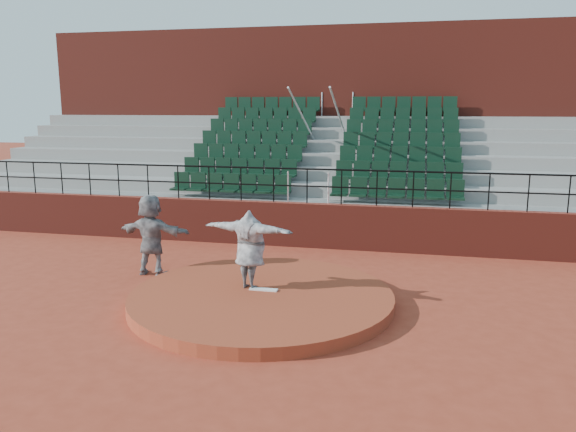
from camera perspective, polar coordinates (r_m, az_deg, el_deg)
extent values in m
plane|color=maroon|center=(11.93, -2.68, -8.89)|extent=(90.00, 90.00, 0.00)
cylinder|color=#933820|center=(11.89, -2.69, -8.32)|extent=(5.50, 5.50, 0.25)
cube|color=white|center=(11.98, -2.50, -7.46)|extent=(0.60, 0.15, 0.03)
cube|color=maroon|center=(16.45, 1.92, -0.93)|extent=(24.00, 0.30, 1.30)
cylinder|color=black|center=(16.18, 1.96, 4.80)|extent=(24.00, 0.05, 0.05)
cylinder|color=black|center=(16.24, 1.95, 3.04)|extent=(24.00, 0.04, 0.04)
cylinder|color=black|center=(20.59, -26.60, 3.59)|extent=(0.04, 0.04, 1.00)
cylinder|color=black|center=(19.98, -24.37, 3.57)|extent=(0.04, 0.04, 1.00)
cylinder|color=black|center=(19.39, -22.00, 3.56)|extent=(0.04, 0.04, 1.00)
cylinder|color=black|center=(18.84, -19.49, 3.53)|extent=(0.04, 0.04, 1.00)
cylinder|color=black|center=(18.33, -16.84, 3.50)|extent=(0.04, 0.04, 1.00)
cylinder|color=black|center=(17.86, -14.04, 3.45)|extent=(0.04, 0.04, 1.00)
cylinder|color=black|center=(17.43, -11.10, 3.40)|extent=(0.04, 0.04, 1.00)
cylinder|color=black|center=(17.06, -8.01, 3.33)|extent=(0.04, 0.04, 1.00)
cylinder|color=black|center=(16.73, -4.80, 3.25)|extent=(0.04, 0.04, 1.00)
cylinder|color=black|center=(16.46, -1.48, 3.15)|extent=(0.04, 0.04, 1.00)
cylinder|color=black|center=(16.24, 1.95, 3.04)|extent=(0.04, 0.04, 1.00)
cylinder|color=black|center=(16.09, 5.45, 2.92)|extent=(0.04, 0.04, 1.00)
cylinder|color=black|center=(16.00, 9.01, 2.79)|extent=(0.04, 0.04, 1.00)
cylinder|color=black|center=(15.96, 12.60, 2.64)|extent=(0.04, 0.04, 1.00)
cylinder|color=black|center=(15.99, 16.18, 2.48)|extent=(0.04, 0.04, 1.00)
cylinder|color=black|center=(16.09, 19.74, 2.31)|extent=(0.04, 0.04, 1.00)
cylinder|color=black|center=(16.24, 23.24, 2.14)|extent=(0.04, 0.04, 1.00)
cylinder|color=black|center=(16.45, 26.66, 1.97)|extent=(0.04, 0.04, 1.00)
cube|color=gray|center=(17.00, 2.29, -0.53)|extent=(24.00, 0.85, 1.30)
cube|color=black|center=(17.46, -5.87, 3.09)|extent=(3.85, 0.48, 0.72)
cube|color=black|center=(16.57, 10.95, 2.52)|extent=(3.85, 0.48, 0.72)
cube|color=gray|center=(17.78, 2.79, 0.64)|extent=(24.00, 0.85, 1.70)
cube|color=black|center=(18.21, -5.04, 4.71)|extent=(3.85, 0.48, 0.72)
cube|color=black|center=(17.36, 11.09, 4.23)|extent=(3.85, 0.48, 0.72)
cube|color=gray|center=(18.57, 3.25, 1.71)|extent=(24.00, 0.85, 2.10)
cube|color=black|center=(18.98, -4.27, 6.19)|extent=(3.85, 0.48, 0.72)
cube|color=black|center=(18.16, 11.23, 5.79)|extent=(3.85, 0.48, 0.72)
cube|color=gray|center=(19.37, 3.68, 2.69)|extent=(24.00, 0.85, 2.50)
cube|color=black|center=(19.76, -3.57, 7.56)|extent=(3.85, 0.48, 0.72)
cube|color=black|center=(18.98, 11.35, 7.22)|extent=(3.85, 0.48, 0.72)
cube|color=gray|center=(20.17, 4.07, 3.60)|extent=(24.00, 0.85, 2.90)
cube|color=black|center=(20.56, -2.91, 8.82)|extent=(3.85, 0.48, 0.72)
cube|color=black|center=(19.81, 11.47, 8.53)|extent=(3.85, 0.48, 0.72)
cube|color=gray|center=(20.98, 4.43, 4.43)|extent=(24.00, 0.85, 3.30)
cube|color=black|center=(21.37, -2.30, 9.98)|extent=(3.85, 0.48, 0.72)
cube|color=black|center=(20.64, 11.57, 9.73)|extent=(3.85, 0.48, 0.72)
cube|color=gray|center=(21.80, 4.77, 5.21)|extent=(24.00, 0.85, 3.70)
cube|color=black|center=(22.19, -1.73, 11.06)|extent=(3.85, 0.48, 0.72)
cube|color=black|center=(21.49, 11.67, 10.84)|extent=(3.85, 0.48, 0.72)
cylinder|color=silver|center=(19.28, 1.98, 9.09)|extent=(0.06, 5.97, 2.46)
cylinder|color=silver|center=(19.09, 5.56, 9.02)|extent=(0.06, 5.97, 2.46)
cube|color=maroon|center=(23.60, 5.50, 9.78)|extent=(24.00, 3.00, 7.10)
imported|color=black|center=(11.94, -3.89, -3.39)|extent=(2.15, 1.00, 1.69)
imported|color=black|center=(14.06, -13.72, -1.87)|extent=(1.89, 0.74, 2.00)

